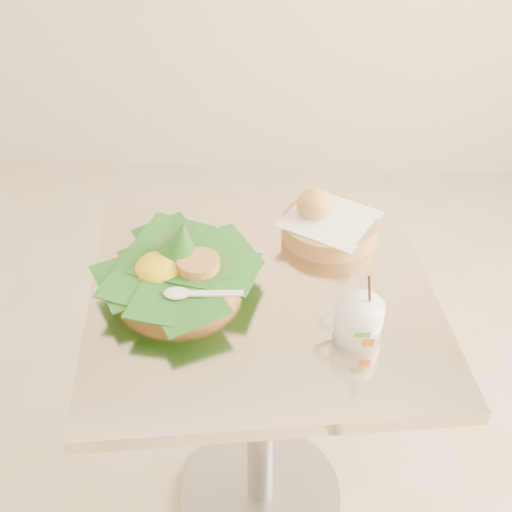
{
  "coord_description": "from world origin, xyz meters",
  "views": [
    {
      "loc": [
        0.15,
        -1.03,
        1.6
      ],
      "look_at": [
        0.09,
        -0.01,
        0.82
      ],
      "focal_mm": 45.0,
      "sensor_mm": 36.0,
      "label": 1
    }
  ],
  "objects_px": {
    "cafe_table": "(261,363)",
    "rice_basket": "(178,266)",
    "coffee_mug": "(357,320)",
    "bread_basket": "(327,223)"
  },
  "relations": [
    {
      "from": "cafe_table",
      "to": "bread_basket",
      "type": "distance_m",
      "value": 0.35
    },
    {
      "from": "bread_basket",
      "to": "rice_basket",
      "type": "bearing_deg",
      "value": -148.83
    },
    {
      "from": "bread_basket",
      "to": "cafe_table",
      "type": "bearing_deg",
      "value": -124.78
    },
    {
      "from": "rice_basket",
      "to": "coffee_mug",
      "type": "relative_size",
      "value": 2.09
    },
    {
      "from": "rice_basket",
      "to": "bread_basket",
      "type": "xyz_separation_m",
      "value": [
        0.31,
        0.19,
        -0.01
      ]
    },
    {
      "from": "cafe_table",
      "to": "rice_basket",
      "type": "xyz_separation_m",
      "value": [
        -0.17,
        0.01,
        0.26
      ]
    },
    {
      "from": "rice_basket",
      "to": "coffee_mug",
      "type": "bearing_deg",
      "value": -21.34
    },
    {
      "from": "cafe_table",
      "to": "bread_basket",
      "type": "xyz_separation_m",
      "value": [
        0.14,
        0.2,
        0.25
      ]
    },
    {
      "from": "rice_basket",
      "to": "bread_basket",
      "type": "distance_m",
      "value": 0.36
    },
    {
      "from": "coffee_mug",
      "to": "cafe_table",
      "type": "bearing_deg",
      "value": 144.99
    }
  ]
}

